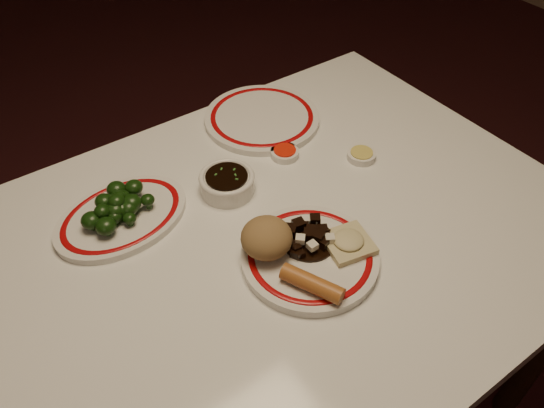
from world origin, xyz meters
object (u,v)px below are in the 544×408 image
(spring_roll, at_px, (312,284))
(broccoli_pile, at_px, (118,205))
(dining_table, at_px, (276,261))
(main_plate, at_px, (310,257))
(stirfry_heap, at_px, (308,237))
(fried_wonton, at_px, (348,242))
(rice_mound, at_px, (267,238))
(soy_bowl, at_px, (227,184))
(broccoli_plate, at_px, (122,216))

(spring_roll, height_order, broccoli_pile, broccoli_pile)
(dining_table, xyz_separation_m, main_plate, (0.01, -0.09, 0.10))
(spring_roll, relative_size, stirfry_heap, 1.10)
(stirfry_heap, xyz_separation_m, broccoli_pile, (-0.26, 0.27, 0.01))
(spring_roll, xyz_separation_m, fried_wonton, (0.12, 0.04, -0.01))
(main_plate, distance_m, spring_roll, 0.08)
(dining_table, height_order, rice_mound, rice_mound)
(spring_roll, bearing_deg, soy_bowl, 61.02)
(dining_table, bearing_deg, soy_bowl, 96.09)
(fried_wonton, bearing_deg, main_plate, 160.59)
(soy_bowl, bearing_deg, stirfry_heap, -80.01)
(broccoli_plate, bearing_deg, broccoli_pile, 131.53)
(rice_mound, bearing_deg, soy_bowl, 79.54)
(stirfry_heap, bearing_deg, broccoli_plate, 133.35)
(main_plate, xyz_separation_m, rice_mound, (-0.06, 0.05, 0.04))
(fried_wonton, height_order, broccoli_pile, broccoli_pile)
(spring_roll, bearing_deg, dining_table, 51.15)
(stirfry_heap, relative_size, soy_bowl, 0.91)
(soy_bowl, bearing_deg, broccoli_pile, 166.88)
(main_plate, distance_m, rice_mound, 0.09)
(broccoli_plate, bearing_deg, fried_wonton, -46.24)
(dining_table, bearing_deg, stirfry_heap, -71.44)
(broccoli_pile, distance_m, soy_bowl, 0.22)
(main_plate, bearing_deg, fried_wonton, -19.41)
(dining_table, distance_m, fried_wonton, 0.19)
(main_plate, relative_size, fried_wonton, 3.04)
(rice_mound, relative_size, broccoli_plate, 0.32)
(stirfry_heap, height_order, broccoli_plate, stirfry_heap)
(broccoli_plate, relative_size, soy_bowl, 2.61)
(rice_mound, bearing_deg, dining_table, 38.50)
(spring_roll, bearing_deg, stirfry_heap, 30.94)
(stirfry_heap, bearing_deg, fried_wonton, -44.19)
(broccoli_pile, bearing_deg, spring_roll, -61.90)
(rice_mound, relative_size, fried_wonton, 0.96)
(fried_wonton, height_order, broccoli_plate, fried_wonton)
(main_plate, distance_m, fried_wonton, 0.08)
(main_plate, distance_m, broccoli_plate, 0.38)
(dining_table, bearing_deg, broccoli_plate, 138.86)
(stirfry_heap, height_order, broccoli_pile, broccoli_pile)
(broccoli_pile, bearing_deg, stirfry_heap, -46.66)
(broccoli_pile, bearing_deg, dining_table, -41.19)
(spring_roll, height_order, soy_bowl, spring_roll)
(dining_table, xyz_separation_m, stirfry_heap, (0.02, -0.07, 0.12))
(dining_table, height_order, soy_bowl, soy_bowl)
(rice_mound, xyz_separation_m, broccoli_pile, (-0.18, 0.25, -0.01))
(dining_table, distance_m, spring_roll, 0.21)
(fried_wonton, relative_size, broccoli_pile, 0.67)
(stirfry_heap, bearing_deg, rice_mound, 161.44)
(rice_mound, bearing_deg, broccoli_plate, 126.30)
(rice_mound, bearing_deg, stirfry_heap, -18.56)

